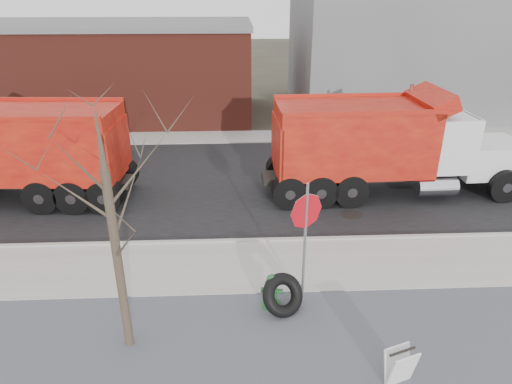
{
  "coord_description": "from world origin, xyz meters",
  "views": [
    {
      "loc": [
        -0.84,
        -10.3,
        7.02
      ],
      "look_at": [
        -0.27,
        2.13,
        1.4
      ],
      "focal_mm": 32.0,
      "sensor_mm": 36.0,
      "label": 1
    }
  ],
  "objects_px": {
    "fire_hydrant": "(272,292)",
    "truck_tire": "(283,295)",
    "stop_sign": "(306,225)",
    "dump_truck_red_a": "(386,143)",
    "dump_truck_red_b": "(8,149)",
    "sandwich_board": "(400,367)"
  },
  "relations": [
    {
      "from": "fire_hydrant",
      "to": "truck_tire",
      "type": "height_order",
      "value": "truck_tire"
    },
    {
      "from": "stop_sign",
      "to": "dump_truck_red_a",
      "type": "distance_m",
      "value": 7.39
    },
    {
      "from": "dump_truck_red_a",
      "to": "dump_truck_red_b",
      "type": "height_order",
      "value": "dump_truck_red_a"
    },
    {
      "from": "fire_hydrant",
      "to": "sandwich_board",
      "type": "relative_size",
      "value": 1.14
    },
    {
      "from": "truck_tire",
      "to": "dump_truck_red_b",
      "type": "distance_m",
      "value": 11.2
    },
    {
      "from": "fire_hydrant",
      "to": "dump_truck_red_a",
      "type": "relative_size",
      "value": 0.1
    },
    {
      "from": "fire_hydrant",
      "to": "sandwich_board",
      "type": "distance_m",
      "value": 3.32
    },
    {
      "from": "truck_tire",
      "to": "dump_truck_red_a",
      "type": "relative_size",
      "value": 0.14
    },
    {
      "from": "dump_truck_red_a",
      "to": "dump_truck_red_b",
      "type": "xyz_separation_m",
      "value": [
        -13.23,
        -0.01,
        -0.01
      ]
    },
    {
      "from": "dump_truck_red_a",
      "to": "dump_truck_red_b",
      "type": "relative_size",
      "value": 1.05
    },
    {
      "from": "stop_sign",
      "to": "sandwich_board",
      "type": "bearing_deg",
      "value": -66.15
    },
    {
      "from": "sandwich_board",
      "to": "stop_sign",
      "type": "bearing_deg",
      "value": 100.11
    },
    {
      "from": "fire_hydrant",
      "to": "stop_sign",
      "type": "relative_size",
      "value": 0.29
    },
    {
      "from": "fire_hydrant",
      "to": "dump_truck_red_b",
      "type": "distance_m",
      "value": 10.91
    },
    {
      "from": "truck_tire",
      "to": "stop_sign",
      "type": "xyz_separation_m",
      "value": [
        0.51,
        0.33,
        1.66
      ]
    },
    {
      "from": "truck_tire",
      "to": "stop_sign",
      "type": "distance_m",
      "value": 1.77
    },
    {
      "from": "fire_hydrant",
      "to": "stop_sign",
      "type": "bearing_deg",
      "value": 24.6
    },
    {
      "from": "sandwich_board",
      "to": "dump_truck_red_b",
      "type": "bearing_deg",
      "value": 120.91
    },
    {
      "from": "fire_hydrant",
      "to": "sandwich_board",
      "type": "bearing_deg",
      "value": -35.37
    },
    {
      "from": "fire_hydrant",
      "to": "dump_truck_red_b",
      "type": "height_order",
      "value": "dump_truck_red_b"
    },
    {
      "from": "dump_truck_red_b",
      "to": "stop_sign",
      "type": "bearing_deg",
      "value": 149.3
    },
    {
      "from": "truck_tire",
      "to": "dump_truck_red_b",
      "type": "relative_size",
      "value": 0.14
    }
  ]
}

